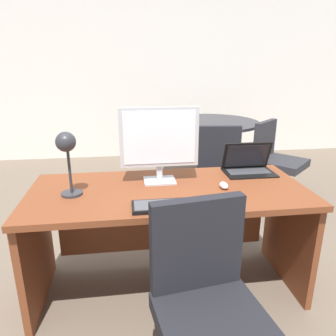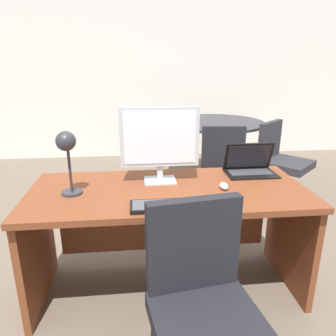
{
  "view_description": "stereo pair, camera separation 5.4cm",
  "coord_description": "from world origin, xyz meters",
  "px_view_note": "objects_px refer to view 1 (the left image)",
  "views": [
    {
      "loc": [
        -0.25,
        -1.79,
        1.45
      ],
      "look_at": [
        0.0,
        0.04,
        0.84
      ],
      "focal_mm": 34.12,
      "sensor_mm": 36.0,
      "label": 1
    },
    {
      "loc": [
        -0.19,
        -1.8,
        1.45
      ],
      "look_at": [
        0.0,
        0.04,
        0.84
      ],
      "focal_mm": 34.12,
      "sensor_mm": 36.0,
      "label": 2
    }
  ],
  "objects_px": {
    "meeting_chair_far": "(276,168)",
    "desk": "(168,216)",
    "monitor": "(159,140)",
    "keyboard": "(162,206)",
    "office_chair": "(208,322)",
    "mouse": "(224,185)",
    "meeting_table": "(209,136)",
    "desk_lamp": "(67,150)",
    "laptop": "(248,163)",
    "meeting_chair_near": "(220,179)"
  },
  "relations": [
    {
      "from": "keyboard",
      "to": "office_chair",
      "type": "distance_m",
      "value": 0.59
    },
    {
      "from": "laptop",
      "to": "desk_lamp",
      "type": "height_order",
      "value": "desk_lamp"
    },
    {
      "from": "desk",
      "to": "desk_lamp",
      "type": "height_order",
      "value": "desk_lamp"
    },
    {
      "from": "laptop",
      "to": "meeting_table",
      "type": "bearing_deg",
      "value": 83.66
    },
    {
      "from": "desk",
      "to": "office_chair",
      "type": "bearing_deg",
      "value": -83.82
    },
    {
      "from": "desk_lamp",
      "to": "office_chair",
      "type": "xyz_separation_m",
      "value": [
        0.65,
        -0.65,
        -0.64
      ]
    },
    {
      "from": "keyboard",
      "to": "meeting_table",
      "type": "height_order",
      "value": "meeting_table"
    },
    {
      "from": "monitor",
      "to": "meeting_table",
      "type": "bearing_deg",
      "value": 66.38
    },
    {
      "from": "desk",
      "to": "monitor",
      "type": "relative_size",
      "value": 3.43
    },
    {
      "from": "mouse",
      "to": "meeting_chair_far",
      "type": "xyz_separation_m",
      "value": [
        1.05,
        1.4,
        -0.39
      ]
    },
    {
      "from": "mouse",
      "to": "meeting_chair_far",
      "type": "height_order",
      "value": "meeting_chair_far"
    },
    {
      "from": "monitor",
      "to": "keyboard",
      "type": "distance_m",
      "value": 0.47
    },
    {
      "from": "desk",
      "to": "office_chair",
      "type": "xyz_separation_m",
      "value": [
        0.08,
        -0.74,
        -0.16
      ]
    },
    {
      "from": "meeting_chair_near",
      "to": "meeting_chair_far",
      "type": "bearing_deg",
      "value": 17.27
    },
    {
      "from": "meeting_table",
      "to": "meeting_chair_far",
      "type": "distance_m",
      "value": 0.92
    },
    {
      "from": "monitor",
      "to": "keyboard",
      "type": "height_order",
      "value": "monitor"
    },
    {
      "from": "mouse",
      "to": "meeting_table",
      "type": "distance_m",
      "value": 2.12
    },
    {
      "from": "monitor",
      "to": "meeting_chair_near",
      "type": "relative_size",
      "value": 0.58
    },
    {
      "from": "monitor",
      "to": "meeting_table",
      "type": "height_order",
      "value": "monitor"
    },
    {
      "from": "meeting_chair_near",
      "to": "desk_lamp",
      "type": "bearing_deg",
      "value": -136.62
    },
    {
      "from": "keyboard",
      "to": "meeting_chair_near",
      "type": "relative_size",
      "value": 0.38
    },
    {
      "from": "desk_lamp",
      "to": "desk",
      "type": "bearing_deg",
      "value": 9.16
    },
    {
      "from": "mouse",
      "to": "office_chair",
      "type": "relative_size",
      "value": 0.1
    },
    {
      "from": "laptop",
      "to": "meeting_chair_far",
      "type": "relative_size",
      "value": 0.4
    },
    {
      "from": "desk",
      "to": "laptop",
      "type": "bearing_deg",
      "value": 18.21
    },
    {
      "from": "monitor",
      "to": "desk_lamp",
      "type": "xyz_separation_m",
      "value": [
        -0.53,
        -0.17,
        -0.0
      ]
    },
    {
      "from": "desk",
      "to": "desk_lamp",
      "type": "relative_size",
      "value": 4.46
    },
    {
      "from": "mouse",
      "to": "meeting_table",
      "type": "height_order",
      "value": "meeting_table"
    },
    {
      "from": "laptop",
      "to": "mouse",
      "type": "xyz_separation_m",
      "value": [
        -0.26,
        -0.28,
        -0.04
      ]
    },
    {
      "from": "monitor",
      "to": "mouse",
      "type": "height_order",
      "value": "monitor"
    },
    {
      "from": "monitor",
      "to": "mouse",
      "type": "bearing_deg",
      "value": -24.21
    },
    {
      "from": "mouse",
      "to": "meeting_chair_near",
      "type": "bearing_deg",
      "value": 73.42
    },
    {
      "from": "monitor",
      "to": "laptop",
      "type": "bearing_deg",
      "value": 10.21
    },
    {
      "from": "desk_lamp",
      "to": "meeting_chair_near",
      "type": "distance_m",
      "value": 1.85
    },
    {
      "from": "desk_lamp",
      "to": "office_chair",
      "type": "relative_size",
      "value": 0.43
    },
    {
      "from": "laptop",
      "to": "keyboard",
      "type": "height_order",
      "value": "laptop"
    },
    {
      "from": "meeting_chair_near",
      "to": "mouse",
      "type": "bearing_deg",
      "value": -106.58
    },
    {
      "from": "office_chair",
      "to": "meeting_chair_far",
      "type": "xyz_separation_m",
      "value": [
        1.3,
        2.05,
        -0.01
      ]
    },
    {
      "from": "meeting_chair_far",
      "to": "desk",
      "type": "bearing_deg",
      "value": -136.54
    },
    {
      "from": "office_chair",
      "to": "meeting_chair_near",
      "type": "bearing_deg",
      "value": 71.77
    },
    {
      "from": "monitor",
      "to": "office_chair",
      "type": "distance_m",
      "value": 1.05
    },
    {
      "from": "monitor",
      "to": "meeting_chair_near",
      "type": "distance_m",
      "value": 1.42
    },
    {
      "from": "desk",
      "to": "desk_lamp",
      "type": "distance_m",
      "value": 0.75
    },
    {
      "from": "desk",
      "to": "meeting_table",
      "type": "bearing_deg",
      "value": 68.28
    },
    {
      "from": "keyboard",
      "to": "meeting_chair_near",
      "type": "distance_m",
      "value": 1.65
    },
    {
      "from": "monitor",
      "to": "laptop",
      "type": "xyz_separation_m",
      "value": [
        0.63,
        0.11,
        -0.21
      ]
    },
    {
      "from": "meeting_chair_far",
      "to": "laptop",
      "type": "bearing_deg",
      "value": -125.4
    },
    {
      "from": "monitor",
      "to": "keyboard",
      "type": "bearing_deg",
      "value": -94.14
    },
    {
      "from": "meeting_table",
      "to": "monitor",
      "type": "bearing_deg",
      "value": -113.62
    },
    {
      "from": "desk",
      "to": "desk_lamp",
      "type": "xyz_separation_m",
      "value": [
        -0.57,
        -0.09,
        0.48
      ]
    }
  ]
}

